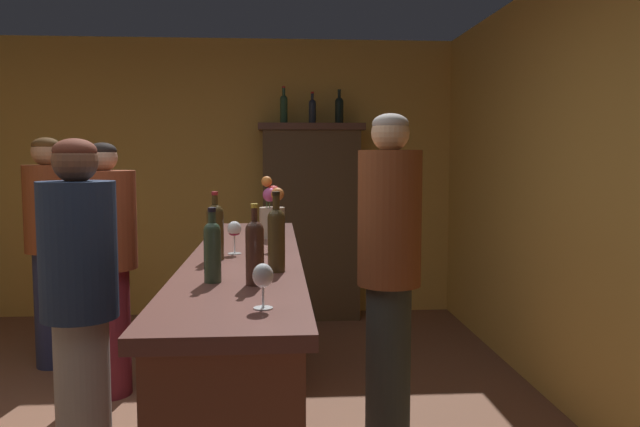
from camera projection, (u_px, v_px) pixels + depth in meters
name	position (u px, v px, depth m)	size (l,w,h in m)	color
wall_back	(188.00, 178.00, 6.00)	(5.15, 0.12, 2.60)	gold
bar_counter	(247.00, 355.00, 3.13)	(0.53, 2.86, 1.03)	brown
display_cabinet	(311.00, 218.00, 5.84)	(0.96, 0.37, 1.81)	#4D3B27
wine_bottle_chardonnay	(276.00, 236.00, 2.59)	(0.07, 0.07, 0.33)	#42341A
wine_bottle_rose	(212.00, 248.00, 2.37)	(0.07, 0.07, 0.28)	#304430
wine_bottle_syrah	(255.00, 249.00, 2.32)	(0.07, 0.07, 0.30)	#45291E
wine_bottle_merlot	(215.00, 229.00, 2.90)	(0.08, 0.08, 0.32)	#443519
wine_glass_front	(263.00, 277.00, 1.96)	(0.07, 0.07, 0.14)	white
wine_glass_mid	(234.00, 231.00, 3.07)	(0.07, 0.07, 0.16)	white
wine_glass_rear	(275.00, 229.00, 3.16)	(0.08, 0.08, 0.16)	white
flower_arrangement	(272.00, 213.00, 3.68)	(0.15, 0.17, 0.36)	tan
cheese_plate	(268.00, 230.00, 4.05)	(0.17, 0.17, 0.01)	white
display_bottle_left	(284.00, 107.00, 5.73)	(0.07, 0.07, 0.34)	#264832
display_bottle_midleft	(312.00, 110.00, 5.75)	(0.07, 0.07, 0.29)	#202838
display_bottle_center	(339.00, 109.00, 5.77)	(0.08, 0.08, 0.31)	black
patron_tall	(50.00, 241.00, 4.47)	(0.33, 0.33, 1.64)	navy
patron_by_cabinet	(80.00, 299.00, 2.79)	(0.33, 0.33, 1.58)	gray
patron_in_grey	(106.00, 260.00, 3.93)	(0.39, 0.39, 1.59)	maroon
bartender	(389.00, 267.00, 3.15)	(0.32, 0.32, 1.72)	#2A3231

